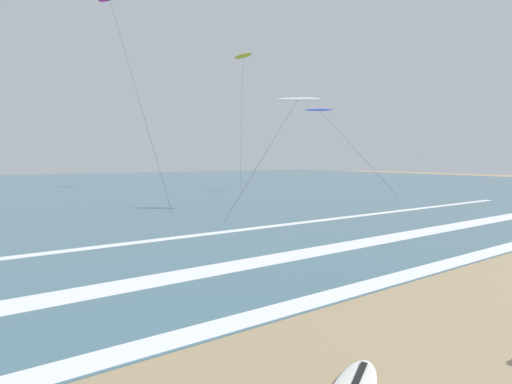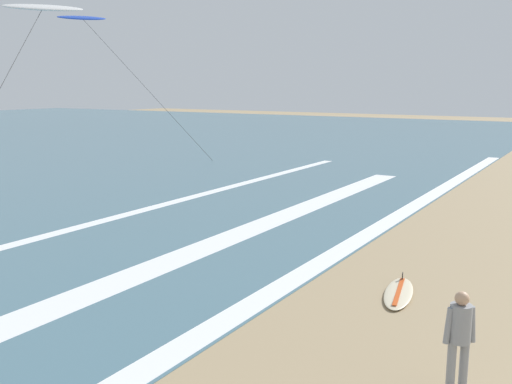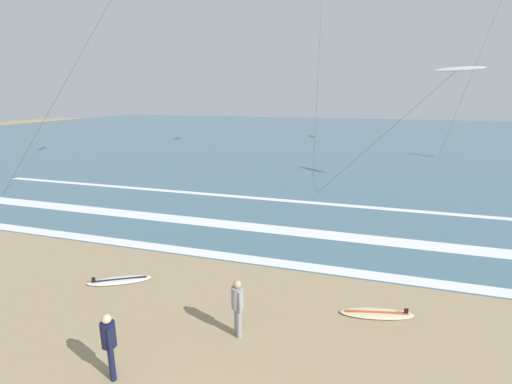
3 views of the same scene
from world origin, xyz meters
name	(u,v)px [view 3 (image 3 of 3)]	position (x,y,z in m)	size (l,w,h in m)	color
ocean_surface	(349,137)	(0.00, 53.82, 0.01)	(140.00, 90.00, 0.01)	#476B7A
wave_foam_shoreline	(335,270)	(1.76, 9.22, 0.01)	(56.65, 0.65, 0.01)	white
wave_foam_mid_break	(263,228)	(-1.90, 12.63, 0.01)	(42.53, 1.06, 0.01)	white
wave_foam_outer_break	(318,203)	(0.08, 17.54, 0.01)	(45.99, 0.52, 0.01)	white
surfer_left_far	(109,340)	(-2.58, 2.54, 0.96)	(0.42, 0.43, 1.60)	#141938
surfer_mid_group	(238,303)	(-0.38, 4.77, 0.96)	(0.39, 0.45, 1.60)	gray
surfboard_left_pile	(377,313)	(3.17, 6.78, 0.05)	(2.18, 1.03, 0.25)	beige
surfboard_near_water	(119,280)	(-5.21, 6.30, 0.05)	(2.13, 1.54, 0.25)	silver
kite_white_high_left	(458,70)	(7.70, 23.64, 7.68)	(9.54, 5.07, 7.94)	white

